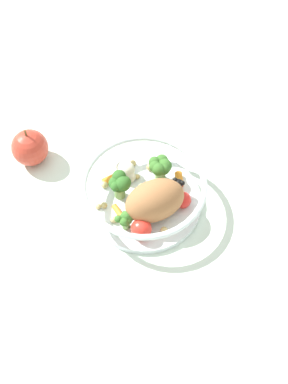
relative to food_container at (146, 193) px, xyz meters
name	(u,v)px	position (x,y,z in m)	size (l,w,h in m)	color
ground_plane	(140,196)	(-0.01, -0.02, -0.03)	(2.40, 2.40, 0.00)	silver
food_container	(146,193)	(0.00, 0.00, 0.00)	(0.20, 0.20, 0.08)	white
loose_apple	(30,148)	(0.00, -0.22, 0.00)	(0.06, 0.06, 0.08)	#BC3828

